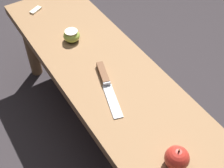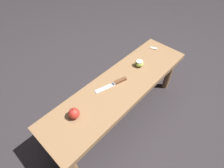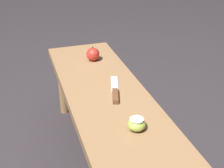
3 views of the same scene
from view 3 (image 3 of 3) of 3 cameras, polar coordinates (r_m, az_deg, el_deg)
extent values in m
cube|color=olive|center=(1.33, -0.52, -3.16)|extent=(1.26, 0.35, 0.04)
cylinder|color=olive|center=(1.94, -2.26, 0.66)|extent=(0.06, 0.06, 0.36)
cylinder|color=olive|center=(1.90, -8.93, -0.32)|extent=(0.06, 0.06, 0.36)
cube|color=#B7BABF|center=(1.42, 0.47, 0.05)|extent=(0.15, 0.07, 0.00)
cube|color=#B7BABF|center=(1.35, 0.55, -1.17)|extent=(0.02, 0.03, 0.02)
cube|color=brown|center=(1.31, 0.61, -2.24)|extent=(0.10, 0.05, 0.02)
sphere|color=red|center=(1.65, -3.51, 5.45)|extent=(0.07, 0.07, 0.07)
cylinder|color=#4C3319|center=(1.64, -3.55, 6.66)|extent=(0.00, 0.00, 0.01)
ellipsoid|color=#9EB747|center=(1.12, 4.52, -7.36)|extent=(0.07, 0.07, 0.05)
cylinder|color=silver|center=(1.11, 4.56, -6.45)|extent=(0.05, 0.05, 0.00)
camera|label=1|loc=(1.90, 6.39, 31.94)|focal=50.00mm
camera|label=2|loc=(1.77, -28.79, 33.54)|focal=28.00mm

